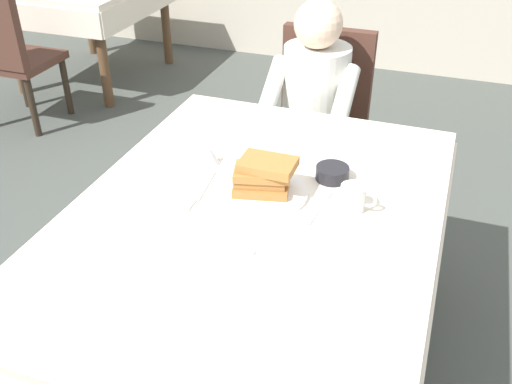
# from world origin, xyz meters

# --- Properties ---
(ground_plane) EXTENTS (14.00, 14.00, 0.00)m
(ground_plane) POSITION_xyz_m (0.00, 0.00, 0.00)
(ground_plane) COLOR #474C47
(dining_table_main) EXTENTS (1.12, 1.52, 0.74)m
(dining_table_main) POSITION_xyz_m (0.00, 0.00, 0.65)
(dining_table_main) COLOR silver
(dining_table_main) RESTS_ON ground
(chair_diner) EXTENTS (0.44, 0.45, 0.93)m
(chair_diner) POSITION_xyz_m (-0.08, 1.17, 0.53)
(chair_diner) COLOR #4C2D23
(chair_diner) RESTS_ON ground
(diner_person) EXTENTS (0.40, 0.43, 1.12)m
(diner_person) POSITION_xyz_m (-0.08, 1.01, 0.67)
(diner_person) COLOR silver
(diner_person) RESTS_ON ground
(plate_breakfast) EXTENTS (0.28, 0.28, 0.02)m
(plate_breakfast) POSITION_xyz_m (-0.00, 0.10, 0.75)
(plate_breakfast) COLOR white
(plate_breakfast) RESTS_ON dining_table_main
(breakfast_stack) EXTENTS (0.20, 0.17, 0.11)m
(breakfast_stack) POSITION_xyz_m (-0.00, 0.10, 0.81)
(breakfast_stack) COLOR #A36B33
(breakfast_stack) RESTS_ON plate_breakfast
(cup_coffee) EXTENTS (0.11, 0.08, 0.08)m
(cup_coffee) POSITION_xyz_m (0.28, 0.11, 0.78)
(cup_coffee) COLOR white
(cup_coffee) RESTS_ON dining_table_main
(bowl_butter) EXTENTS (0.11, 0.11, 0.04)m
(bowl_butter) POSITION_xyz_m (0.18, 0.26, 0.76)
(bowl_butter) COLOR black
(bowl_butter) RESTS_ON dining_table_main
(syrup_pitcher) EXTENTS (0.08, 0.08, 0.07)m
(syrup_pitcher) POSITION_xyz_m (-0.24, 0.22, 0.78)
(syrup_pitcher) COLOR silver
(syrup_pitcher) RESTS_ON dining_table_main
(fork_left_of_plate) EXTENTS (0.03, 0.18, 0.00)m
(fork_left_of_plate) POSITION_xyz_m (-0.19, 0.08, 0.74)
(fork_left_of_plate) COLOR silver
(fork_left_of_plate) RESTS_ON dining_table_main
(knife_right_of_plate) EXTENTS (0.04, 0.20, 0.00)m
(knife_right_of_plate) POSITION_xyz_m (0.19, 0.08, 0.74)
(knife_right_of_plate) COLOR silver
(knife_right_of_plate) RESTS_ON dining_table_main
(spoon_near_edge) EXTENTS (0.15, 0.02, 0.00)m
(spoon_near_edge) POSITION_xyz_m (0.00, -0.19, 0.74)
(spoon_near_edge) COLOR silver
(spoon_near_edge) RESTS_ON dining_table_main
(napkin_folded) EXTENTS (0.17, 0.12, 0.01)m
(napkin_folded) POSITION_xyz_m (-0.27, -0.02, 0.74)
(napkin_folded) COLOR white
(napkin_folded) RESTS_ON dining_table_main
(background_chair_empty) EXTENTS (0.44, 0.45, 0.93)m
(background_chair_empty) POSITION_xyz_m (-2.17, 1.44, 0.53)
(background_chair_empty) COLOR #4C2D23
(background_chair_empty) RESTS_ON ground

